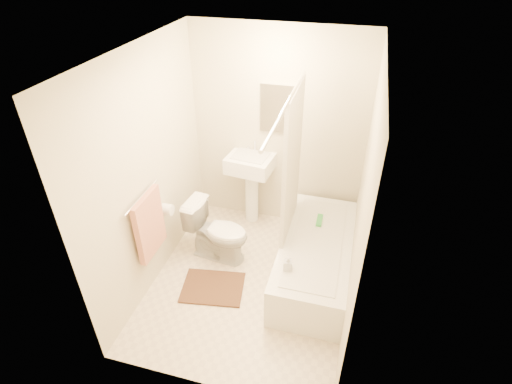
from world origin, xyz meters
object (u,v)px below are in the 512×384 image
(soap_bottle, at_px, (288,263))
(bathtub, at_px, (315,258))
(sink, at_px, (251,186))
(toilet, at_px, (218,232))
(bath_mat, at_px, (213,287))

(soap_bottle, bearing_deg, bathtub, 65.57)
(sink, height_order, bathtub, sink)
(toilet, relative_size, bath_mat, 1.11)
(toilet, height_order, bathtub, toilet)
(bath_mat, bearing_deg, soap_bottle, 0.68)
(bathtub, bearing_deg, soap_bottle, -114.43)
(sink, xyz_separation_m, bathtub, (0.92, -0.76, -0.28))
(bathtub, distance_m, soap_bottle, 0.61)
(sink, bearing_deg, toilet, -96.59)
(toilet, distance_m, bathtub, 1.10)
(bathtub, bearing_deg, sink, 140.51)
(bathtub, bearing_deg, bath_mat, -153.94)
(bath_mat, bearing_deg, toilet, 101.71)
(soap_bottle, bearing_deg, bath_mat, -179.32)
(sink, relative_size, bath_mat, 1.62)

